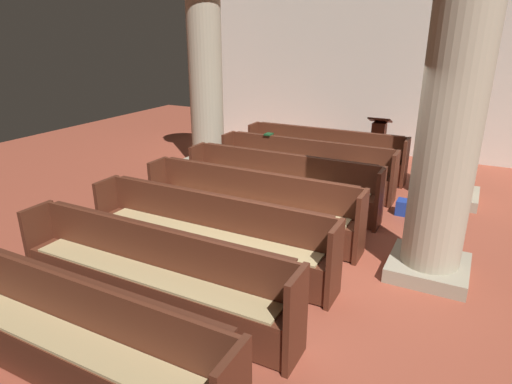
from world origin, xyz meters
TOP-DOWN VIEW (x-y plane):
  - ground_plane at (0.00, 0.00)m, footprint 19.20×19.20m
  - back_wall at (0.00, 6.08)m, footprint 10.00×0.16m
  - pew_row_0 at (-0.93, 3.73)m, footprint 3.34×0.46m
  - pew_row_1 at (-0.93, 2.63)m, footprint 3.34×0.46m
  - pew_row_2 at (-0.93, 1.53)m, footprint 3.34×0.47m
  - pew_row_3 at (-0.93, 0.44)m, footprint 3.34×0.46m
  - pew_row_4 at (-0.93, -0.66)m, footprint 3.34×0.46m
  - pew_row_5 at (-0.93, -1.76)m, footprint 3.34×0.47m
  - pew_row_6 at (-0.93, -2.85)m, footprint 3.34×0.46m
  - pillar_aisle_side at (1.58, 3.28)m, footprint 1.02×1.02m
  - pillar_far_side at (-3.40, 3.11)m, footprint 1.02×1.02m
  - pillar_aisle_rear at (1.58, 0.42)m, footprint 1.00×1.00m
  - lectern at (-0.09, 4.93)m, footprint 0.48×0.45m
  - hymn_book at (-1.78, 2.82)m, footprint 0.13×0.19m
  - kneeler_box_blue at (1.05, 2.24)m, footprint 0.38×0.25m

SIDE VIEW (x-z plane):
  - ground_plane at x=0.00m, z-range 0.00..0.00m
  - kneeler_box_blue at x=1.05m, z-range 0.00..0.24m
  - lectern at x=-0.09m, z-range -0.09..0.99m
  - pew_row_0 at x=-0.93m, z-range 0.03..0.95m
  - pew_row_1 at x=-0.93m, z-range 0.03..0.95m
  - pew_row_2 at x=-0.93m, z-range 0.03..0.95m
  - pew_row_3 at x=-0.93m, z-range 0.03..0.95m
  - pew_row_4 at x=-0.93m, z-range 0.03..0.95m
  - pew_row_5 at x=-0.93m, z-range 0.03..0.95m
  - pew_row_6 at x=-0.93m, z-range 0.03..0.95m
  - hymn_book at x=-1.78m, z-range 0.93..0.96m
  - pillar_aisle_side at x=1.58m, z-range 0.07..3.93m
  - pillar_far_side at x=-3.40m, z-range 0.07..3.93m
  - pillar_aisle_rear at x=1.58m, z-range 0.07..3.93m
  - back_wall at x=0.00m, z-range 0.00..4.50m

